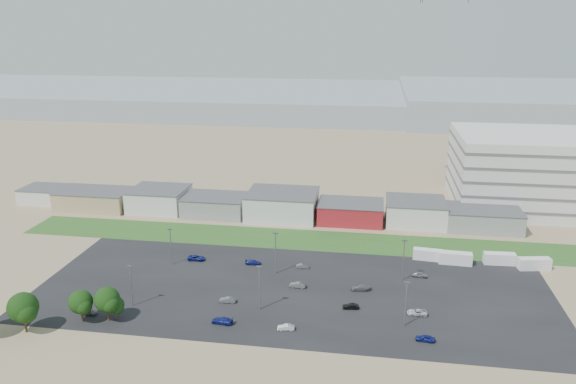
% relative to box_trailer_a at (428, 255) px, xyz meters
% --- Properties ---
extents(ground, '(700.00, 700.00, 0.00)m').
position_rel_box_trailer_a_xyz_m(ground, '(-37.70, -42.92, -1.43)').
color(ground, '#987D61').
rests_on(ground, ground).
extents(parking_lot, '(120.00, 50.00, 0.01)m').
position_rel_box_trailer_a_xyz_m(parking_lot, '(-32.70, -22.92, -1.42)').
color(parking_lot, black).
rests_on(parking_lot, ground).
extents(grass_strip, '(160.00, 16.00, 0.02)m').
position_rel_box_trailer_a_xyz_m(grass_strip, '(-37.70, 9.08, -1.42)').
color(grass_strip, '#295821').
rests_on(grass_strip, ground).
extents(hills_backdrop, '(700.00, 200.00, 9.00)m').
position_rel_box_trailer_a_xyz_m(hills_backdrop, '(2.30, 272.08, 3.07)').
color(hills_backdrop, gray).
rests_on(hills_backdrop, ground).
extents(building_row, '(170.00, 20.00, 8.00)m').
position_rel_box_trailer_a_xyz_m(building_row, '(-54.70, 28.08, 2.57)').
color(building_row, silver).
rests_on(building_row, ground).
extents(box_trailer_a, '(7.83, 3.17, 2.86)m').
position_rel_box_trailer_a_xyz_m(box_trailer_a, '(0.00, 0.00, 0.00)').
color(box_trailer_a, silver).
rests_on(box_trailer_a, ground).
extents(box_trailer_b, '(8.50, 3.09, 3.14)m').
position_rel_box_trailer_a_xyz_m(box_trailer_b, '(6.82, -1.65, 0.14)').
color(box_trailer_b, silver).
rests_on(box_trailer_b, ground).
extents(box_trailer_c, '(8.05, 2.85, 2.98)m').
position_rel_box_trailer_a_xyz_m(box_trailer_c, '(18.12, 0.04, 0.06)').
color(box_trailer_c, silver).
rests_on(box_trailer_c, ground).
extents(box_trailer_d, '(8.31, 3.91, 3.00)m').
position_rel_box_trailer_a_xyz_m(box_trailer_d, '(26.21, -1.95, 0.07)').
color(box_trailer_d, silver).
rests_on(box_trailer_d, ground).
extents(tree_left, '(6.49, 6.49, 9.74)m').
position_rel_box_trailer_a_xyz_m(tree_left, '(-83.19, -49.94, 3.44)').
color(tree_left, black).
rests_on(tree_left, ground).
extents(tree_mid, '(5.34, 5.34, 8.02)m').
position_rel_box_trailer_a_xyz_m(tree_mid, '(-74.01, -44.29, 2.58)').
color(tree_mid, black).
rests_on(tree_mid, ground).
extents(tree_right, '(5.70, 5.70, 8.55)m').
position_rel_box_trailer_a_xyz_m(tree_right, '(-68.75, -43.02, 2.85)').
color(tree_right, black).
rests_on(tree_right, ground).
extents(tree_near, '(3.99, 3.99, 5.99)m').
position_rel_box_trailer_a_xyz_m(tree_near, '(-67.35, -42.43, 1.57)').
color(tree_near, black).
rests_on(tree_near, ground).
extents(lightpole_front_l, '(1.12, 0.47, 9.51)m').
position_rel_box_trailer_a_xyz_m(lightpole_front_l, '(-66.51, -36.04, 3.33)').
color(lightpole_front_l, slate).
rests_on(lightpole_front_l, ground).
extents(lightpole_front_m, '(1.20, 0.50, 10.22)m').
position_rel_box_trailer_a_xyz_m(lightpole_front_m, '(-38.39, -33.28, 3.68)').
color(lightpole_front_m, slate).
rests_on(lightpole_front_m, ground).
extents(lightpole_front_r, '(1.17, 0.49, 9.92)m').
position_rel_box_trailer_a_xyz_m(lightpole_front_r, '(-7.45, -35.54, 3.53)').
color(lightpole_front_r, slate).
rests_on(lightpole_front_r, ground).
extents(lightpole_back_l, '(1.15, 0.48, 9.78)m').
position_rel_box_trailer_a_xyz_m(lightpole_back_l, '(-65.79, -13.40, 3.46)').
color(lightpole_back_l, slate).
rests_on(lightpole_back_l, ground).
extents(lightpole_back_m, '(1.27, 0.53, 10.81)m').
position_rel_box_trailer_a_xyz_m(lightpole_back_m, '(-38.21, -14.59, 3.98)').
color(lightpole_back_m, slate).
rests_on(lightpole_back_m, ground).
extents(lightpole_back_r, '(1.23, 0.51, 10.45)m').
position_rel_box_trailer_a_xyz_m(lightpole_back_r, '(-7.09, -13.69, 3.79)').
color(lightpole_back_r, slate).
rests_on(lightpole_back_r, ground).
extents(parked_car_0, '(4.37, 2.16, 1.19)m').
position_rel_box_trailer_a_xyz_m(parked_car_0, '(-4.59, -30.47, -0.83)').
color(parked_car_0, silver).
rests_on(parked_car_0, ground).
extents(parked_car_1, '(3.64, 1.64, 1.16)m').
position_rel_box_trailer_a_xyz_m(parked_car_1, '(-18.77, -30.04, -0.85)').
color(parked_car_1, black).
rests_on(parked_car_1, ground).
extents(parked_car_2, '(3.89, 1.86, 1.28)m').
position_rel_box_trailer_a_xyz_m(parked_car_2, '(-3.66, -40.85, -0.79)').
color(parked_car_2, navy).
rests_on(parked_car_2, ground).
extents(parked_car_3, '(4.71, 2.34, 1.32)m').
position_rel_box_trailer_a_xyz_m(parked_car_3, '(-44.91, -40.49, -0.77)').
color(parked_car_3, navy).
rests_on(parked_car_3, ground).
extents(parked_car_4, '(3.81, 1.51, 1.23)m').
position_rel_box_trailer_a_xyz_m(parked_car_4, '(-46.18, -31.36, -0.81)').
color(parked_car_4, '#595B5E').
rests_on(parked_car_4, ground).
extents(parked_car_6, '(4.17, 1.81, 1.19)m').
position_rel_box_trailer_a_xyz_m(parked_car_6, '(-44.91, -10.24, -0.83)').
color(parked_car_6, navy).
rests_on(parked_car_6, ground).
extents(parked_car_7, '(4.00, 1.70, 1.28)m').
position_rel_box_trailer_a_xyz_m(parked_car_7, '(-31.71, -21.53, -0.79)').
color(parked_car_7, '#595B5E').
rests_on(parked_car_7, ground).
extents(parked_car_8, '(3.96, 1.79, 1.32)m').
position_rel_box_trailer_a_xyz_m(parked_car_8, '(-2.80, -11.23, -0.77)').
color(parked_car_8, '#A5A5AA').
rests_on(parked_car_8, ground).
extents(parked_car_9, '(4.64, 2.25, 1.27)m').
position_rel_box_trailer_a_xyz_m(parked_car_9, '(-60.31, -9.95, -0.79)').
color(parked_car_9, navy).
rests_on(parked_car_9, ground).
extents(parked_car_10, '(3.82, 1.65, 1.09)m').
position_rel_box_trailer_a_xyz_m(parked_car_10, '(-74.15, -41.28, -0.88)').
color(parked_car_10, '#595B5E').
rests_on(parked_car_10, ground).
extents(parked_car_11, '(3.41, 1.50, 1.09)m').
position_rel_box_trailer_a_xyz_m(parked_car_11, '(-31.94, -10.53, -0.88)').
color(parked_car_11, '#595B5E').
rests_on(parked_car_11, ground).
extents(parked_car_12, '(4.66, 2.28, 1.30)m').
position_rel_box_trailer_a_xyz_m(parked_car_12, '(-17.04, -20.64, -0.78)').
color(parked_car_12, '#595B5E').
rests_on(parked_car_12, ground).
extents(parked_car_13, '(3.62, 1.68, 1.15)m').
position_rel_box_trailer_a_xyz_m(parked_car_13, '(-31.38, -40.91, -0.86)').
color(parked_car_13, silver).
rests_on(parked_car_13, ground).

